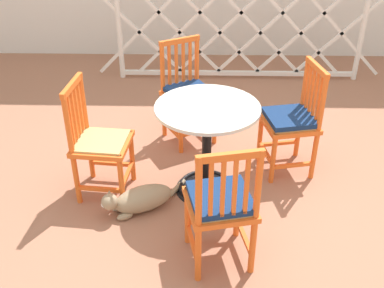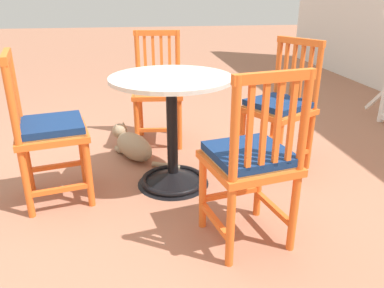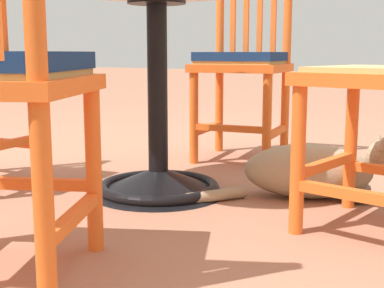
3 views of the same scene
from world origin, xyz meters
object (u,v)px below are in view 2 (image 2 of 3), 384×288
Objects in this scene: orange_chair_tucked_in at (251,162)px; orange_chair_facing_out at (280,108)px; orange_chair_at_corner at (48,131)px; tabby_cat at (132,145)px; orange_chair_by_planter at (158,92)px; cafe_table at (172,144)px.

orange_chair_tucked_in and orange_chair_facing_out have the same top height.
tabby_cat is (-0.58, 0.47, -0.35)m from orange_chair_at_corner.
orange_chair_by_planter and orange_chair_facing_out have the same top height.
orange_chair_at_corner reaches higher than cafe_table.
orange_chair_tucked_in is (0.60, 1.05, 0.00)m from orange_chair_at_corner.
orange_chair_facing_out is 1.16m from tabby_cat.
orange_chair_tucked_in is 0.96m from orange_chair_facing_out.
orange_chair_by_planter is 1.00× the size of orange_chair_at_corner.
orange_chair_facing_out is (-0.16, 0.78, 0.16)m from cafe_table.
cafe_table reaches higher than tabby_cat.
cafe_table is at bearing 2.30° from orange_chair_by_planter.
orange_chair_facing_out is (0.64, 0.82, 0.01)m from orange_chair_by_planter.
orange_chair_by_planter reaches higher than tabby_cat.
orange_chair_at_corner is (0.08, -0.74, 0.16)m from cafe_table.
orange_chair_facing_out is 1.53× the size of tabby_cat.
orange_chair_at_corner is 1.00× the size of orange_chair_tucked_in.
orange_chair_at_corner reaches higher than tabby_cat.
cafe_table is 0.82m from orange_chair_facing_out.
orange_chair_tucked_in is at bearing 26.24° from tabby_cat.
cafe_table is at bearing -155.34° from orange_chair_tucked_in.
orange_chair_facing_out reaches higher than cafe_table.
orange_chair_facing_out is at bearing 99.12° from orange_chair_at_corner.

